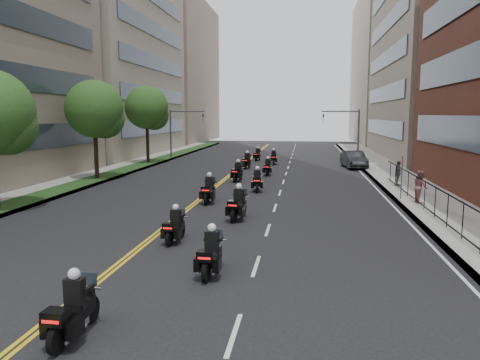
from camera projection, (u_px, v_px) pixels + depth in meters
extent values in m
plane|color=black|center=(103.00, 326.00, 11.27)|extent=(160.00, 160.00, 0.00)
cube|color=gray|center=(404.00, 183.00, 34.15)|extent=(4.00, 90.00, 0.15)
cube|color=gray|center=(93.00, 177.00, 37.42)|extent=(4.00, 90.00, 0.15)
cube|color=#183714|center=(103.00, 176.00, 37.29)|extent=(2.00, 90.00, 0.04)
cube|color=#333F4C|center=(474.00, 143.00, 25.57)|extent=(0.12, 25.80, 1.80)
cube|color=#333F4C|center=(480.00, 69.00, 25.01)|extent=(0.12, 25.80, 1.80)
cube|color=gray|center=(455.00, 27.00, 53.35)|extent=(15.00, 28.00, 30.00)
cube|color=#333F4C|center=(383.00, 128.00, 55.97)|extent=(0.12, 24.08, 1.80)
cube|color=#333F4C|center=(384.00, 94.00, 55.42)|extent=(0.12, 24.08, 1.80)
cube|color=#333F4C|center=(385.00, 59.00, 54.86)|extent=(0.12, 24.08, 1.80)
cube|color=#333F4C|center=(387.00, 24.00, 54.30)|extent=(0.12, 24.08, 1.80)
cube|color=#9F9580|center=(401.00, 69.00, 83.05)|extent=(15.00, 28.00, 26.00)
cube|color=#333F4C|center=(5.00, 140.00, 29.36)|extent=(0.12, 25.80, 1.80)
cube|color=#333F4C|center=(0.00, 75.00, 28.80)|extent=(0.12, 25.80, 1.80)
cube|color=#9F9580|center=(93.00, 19.00, 58.98)|extent=(16.00, 28.00, 34.00)
cube|color=#333F4C|center=(158.00, 127.00, 59.77)|extent=(0.12, 24.08, 1.80)
cube|color=#333F4C|center=(157.00, 95.00, 59.21)|extent=(0.12, 24.08, 1.80)
cube|color=#333F4C|center=(156.00, 63.00, 58.65)|extent=(0.12, 24.08, 1.80)
cube|color=#333F4C|center=(155.00, 30.00, 58.10)|extent=(0.12, 24.08, 1.80)
cube|color=gray|center=(164.00, 72.00, 88.96)|extent=(16.00, 28.00, 26.00)
cube|color=black|center=(442.00, 191.00, 21.33)|extent=(0.05, 28.00, 0.05)
cube|color=black|center=(440.00, 219.00, 21.51)|extent=(0.05, 28.00, 0.05)
sphere|color=#25521B|center=(7.00, 126.00, 24.25)|extent=(3.08, 3.08, 3.08)
cylinder|color=black|center=(96.00, 147.00, 35.98)|extent=(0.32, 0.32, 5.11)
sphere|color=#25521B|center=(94.00, 109.00, 35.57)|extent=(4.40, 4.40, 4.40)
sphere|color=#25521B|center=(104.00, 119.00, 35.99)|extent=(3.08, 3.08, 3.08)
cylinder|color=black|center=(147.00, 138.00, 47.73)|extent=(0.32, 0.32, 5.39)
sphere|color=#25521B|center=(147.00, 107.00, 47.30)|extent=(4.40, 4.40, 4.40)
sphere|color=#25521B|center=(154.00, 115.00, 47.72)|extent=(3.08, 3.08, 3.08)
cylinder|color=#3F3F44|center=(358.00, 135.00, 50.65)|extent=(0.18, 0.18, 5.60)
cylinder|color=#3F3F44|center=(340.00, 111.00, 50.56)|extent=(4.00, 0.14, 0.14)
imported|color=black|center=(323.00, 119.00, 50.92)|extent=(0.16, 0.20, 1.00)
cylinder|color=#3F3F44|center=(171.00, 134.00, 53.51)|extent=(0.18, 0.18, 5.60)
cylinder|color=#3F3F44|center=(187.00, 111.00, 52.87)|extent=(4.00, 0.14, 0.14)
imported|color=black|center=(203.00, 119.00, 52.74)|extent=(0.16, 0.20, 1.00)
cylinder|color=black|center=(57.00, 339.00, 9.92)|extent=(0.15, 0.66, 0.66)
cylinder|color=black|center=(91.00, 310.00, 11.43)|extent=(0.15, 0.66, 0.66)
cube|color=black|center=(75.00, 312.00, 10.63)|extent=(0.43, 1.31, 0.39)
cube|color=silver|center=(76.00, 321.00, 10.71)|extent=(0.38, 0.54, 0.29)
cube|color=black|center=(56.00, 317.00, 9.85)|extent=(0.51, 0.42, 0.31)
cube|color=red|center=(50.00, 322.00, 9.65)|extent=(0.39, 0.04, 0.07)
cube|color=black|center=(75.00, 291.00, 10.61)|extent=(0.43, 0.28, 0.60)
sphere|color=white|center=(74.00, 274.00, 10.57)|extent=(0.28, 0.28, 0.28)
cylinder|color=black|center=(206.00, 272.00, 14.16)|extent=(0.16, 0.67, 0.66)
cylinder|color=black|center=(217.00, 257.00, 15.69)|extent=(0.16, 0.67, 0.66)
cube|color=black|center=(212.00, 256.00, 14.89)|extent=(0.45, 1.33, 0.39)
cube|color=silver|center=(212.00, 262.00, 14.97)|extent=(0.39, 0.55, 0.29)
cube|color=black|center=(206.00, 256.00, 14.09)|extent=(0.52, 0.42, 0.31)
cube|color=red|center=(204.00, 258.00, 13.90)|extent=(0.39, 0.04, 0.07)
cube|color=black|center=(212.00, 240.00, 14.87)|extent=(0.44, 0.29, 0.60)
sphere|color=white|center=(212.00, 228.00, 14.82)|extent=(0.28, 0.28, 0.28)
cylinder|color=black|center=(169.00, 239.00, 18.06)|extent=(0.17, 0.62, 0.61)
cylinder|color=black|center=(181.00, 230.00, 19.46)|extent=(0.17, 0.62, 0.61)
cube|color=black|center=(176.00, 228.00, 18.73)|extent=(0.46, 1.24, 0.36)
cube|color=silver|center=(176.00, 233.00, 18.80)|extent=(0.37, 0.52, 0.27)
cube|color=black|center=(169.00, 227.00, 18.00)|extent=(0.49, 0.41, 0.29)
cube|color=red|center=(167.00, 228.00, 17.81)|extent=(0.36, 0.05, 0.06)
cube|color=black|center=(176.00, 216.00, 18.71)|extent=(0.41, 0.28, 0.56)
sphere|color=white|center=(176.00, 207.00, 18.66)|extent=(0.26, 0.26, 0.26)
cylinder|color=black|center=(234.00, 216.00, 21.94)|extent=(0.24, 0.72, 0.71)
cylinder|color=black|center=(243.00, 209.00, 23.54)|extent=(0.24, 0.72, 0.71)
cube|color=black|center=(239.00, 206.00, 22.70)|extent=(0.62, 1.46, 0.42)
cube|color=silver|center=(239.00, 211.00, 22.78)|extent=(0.47, 0.62, 0.31)
cube|color=black|center=(234.00, 204.00, 21.87)|extent=(0.60, 0.51, 0.33)
cube|color=red|center=(232.00, 205.00, 21.66)|extent=(0.42, 0.09, 0.07)
cube|color=black|center=(239.00, 195.00, 22.68)|extent=(0.50, 0.35, 0.65)
sphere|color=white|center=(239.00, 186.00, 22.63)|extent=(0.30, 0.30, 0.30)
cylinder|color=black|center=(206.00, 199.00, 26.25)|extent=(0.15, 0.71, 0.71)
cylinder|color=black|center=(212.00, 194.00, 27.89)|extent=(0.15, 0.71, 0.71)
cube|color=black|center=(209.00, 191.00, 27.03)|extent=(0.45, 1.42, 0.42)
cube|color=silver|center=(210.00, 195.00, 27.11)|extent=(0.40, 0.58, 0.31)
cube|color=black|center=(206.00, 189.00, 26.17)|extent=(0.55, 0.44, 0.34)
cube|color=red|center=(205.00, 190.00, 25.96)|extent=(0.42, 0.03, 0.07)
cube|color=black|center=(209.00, 182.00, 27.01)|extent=(0.46, 0.30, 0.65)
sphere|color=white|center=(209.00, 175.00, 26.96)|extent=(0.30, 0.30, 0.30)
cylinder|color=black|center=(257.00, 188.00, 30.36)|extent=(0.19, 0.68, 0.67)
cylinder|color=black|center=(258.00, 184.00, 31.92)|extent=(0.19, 0.68, 0.67)
cube|color=black|center=(257.00, 182.00, 31.11)|extent=(0.51, 1.36, 0.39)
cube|color=silver|center=(257.00, 185.00, 31.19)|extent=(0.41, 0.57, 0.30)
cube|color=black|center=(257.00, 180.00, 30.29)|extent=(0.54, 0.45, 0.32)
cube|color=red|center=(257.00, 181.00, 30.09)|extent=(0.40, 0.06, 0.07)
cube|color=black|center=(257.00, 174.00, 31.09)|extent=(0.45, 0.31, 0.61)
sphere|color=white|center=(257.00, 168.00, 31.04)|extent=(0.29, 0.29, 0.29)
cylinder|color=black|center=(235.00, 178.00, 35.04)|extent=(0.22, 0.69, 0.68)
cylinder|color=black|center=(241.00, 175.00, 36.57)|extent=(0.22, 0.69, 0.68)
cube|color=black|center=(238.00, 173.00, 35.77)|extent=(0.58, 1.39, 0.40)
cube|color=silver|center=(238.00, 176.00, 35.85)|extent=(0.44, 0.59, 0.30)
cube|color=black|center=(235.00, 171.00, 34.97)|extent=(0.57, 0.48, 0.32)
cube|color=red|center=(234.00, 172.00, 34.77)|extent=(0.40, 0.08, 0.07)
cube|color=black|center=(238.00, 166.00, 35.75)|extent=(0.47, 0.33, 0.62)
sphere|color=white|center=(238.00, 161.00, 35.70)|extent=(0.29, 0.29, 0.29)
cylinder|color=black|center=(267.00, 172.00, 38.52)|extent=(0.16, 0.65, 0.64)
cylinder|color=black|center=(269.00, 170.00, 39.99)|extent=(0.16, 0.65, 0.64)
cube|color=black|center=(268.00, 168.00, 39.22)|extent=(0.46, 1.30, 0.38)
cube|color=silver|center=(268.00, 171.00, 39.29)|extent=(0.38, 0.54, 0.28)
cube|color=black|center=(267.00, 166.00, 38.45)|extent=(0.51, 0.42, 0.30)
cube|color=red|center=(266.00, 167.00, 38.26)|extent=(0.38, 0.05, 0.07)
cube|color=black|center=(268.00, 163.00, 39.20)|extent=(0.43, 0.28, 0.59)
sphere|color=white|center=(268.00, 158.00, 39.15)|extent=(0.27, 0.27, 0.27)
cylinder|color=black|center=(245.00, 166.00, 43.38)|extent=(0.22, 0.69, 0.68)
cylinder|color=black|center=(249.00, 164.00, 44.92)|extent=(0.22, 0.69, 0.68)
cube|color=black|center=(247.00, 162.00, 44.11)|extent=(0.58, 1.40, 0.40)
cube|color=silver|center=(247.00, 164.00, 44.19)|extent=(0.44, 0.59, 0.30)
cube|color=black|center=(245.00, 160.00, 43.31)|extent=(0.57, 0.48, 0.32)
cube|color=red|center=(245.00, 161.00, 43.11)|extent=(0.40, 0.08, 0.07)
cube|color=black|center=(247.00, 157.00, 44.09)|extent=(0.47, 0.33, 0.62)
sphere|color=white|center=(247.00, 152.00, 44.04)|extent=(0.29, 0.29, 0.29)
cylinder|color=black|center=(273.00, 162.00, 47.00)|extent=(0.16, 0.67, 0.67)
cylinder|color=black|center=(274.00, 160.00, 48.54)|extent=(0.16, 0.67, 0.67)
cube|color=black|center=(274.00, 158.00, 47.73)|extent=(0.46, 1.34, 0.39)
cube|color=silver|center=(274.00, 161.00, 47.81)|extent=(0.39, 0.55, 0.29)
cube|color=black|center=(273.00, 157.00, 46.92)|extent=(0.52, 0.43, 0.31)
cube|color=red|center=(273.00, 157.00, 46.72)|extent=(0.39, 0.04, 0.07)
cube|color=black|center=(274.00, 154.00, 47.71)|extent=(0.44, 0.29, 0.61)
sphere|color=white|center=(274.00, 150.00, 47.66)|extent=(0.28, 0.28, 0.28)
cylinder|color=black|center=(256.00, 158.00, 51.04)|extent=(0.21, 0.64, 0.63)
cylinder|color=black|center=(259.00, 157.00, 52.45)|extent=(0.21, 0.64, 0.63)
cube|color=black|center=(258.00, 155.00, 51.71)|extent=(0.55, 1.28, 0.37)
cube|color=silver|center=(258.00, 157.00, 51.78)|extent=(0.41, 0.55, 0.28)
cube|color=black|center=(256.00, 154.00, 50.97)|extent=(0.53, 0.45, 0.29)
cube|color=red|center=(256.00, 154.00, 50.79)|extent=(0.37, 0.08, 0.06)
cube|color=black|center=(258.00, 151.00, 51.69)|extent=(0.44, 0.31, 0.57)
sphere|color=white|center=(258.00, 148.00, 51.64)|extent=(0.27, 0.27, 0.27)
imported|color=black|center=(354.00, 159.00, 44.47)|extent=(2.32, 5.12, 1.63)
imported|color=#925650|center=(420.00, 186.00, 26.12)|extent=(0.76, 0.94, 1.84)
imported|color=#47464F|center=(398.00, 173.00, 32.35)|extent=(0.50, 1.05, 1.75)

